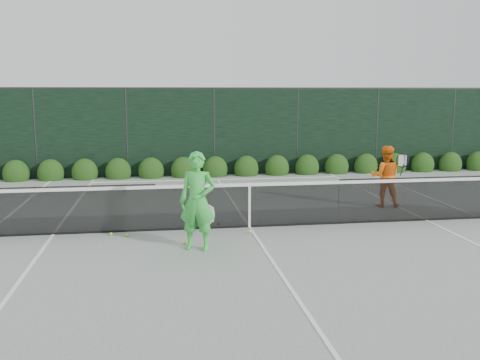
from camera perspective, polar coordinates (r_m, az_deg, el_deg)
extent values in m
plane|color=gray|center=(11.69, 1.01, -5.06)|extent=(80.00, 80.00, 0.00)
cube|color=black|center=(11.64, -19.85, -3.12)|extent=(4.40, 0.01, 1.02)
cube|color=black|center=(11.57, 1.02, -2.76)|extent=(4.00, 0.01, 0.96)
cube|color=black|center=(12.94, 19.70, -1.89)|extent=(4.40, 0.01, 1.02)
cube|color=white|center=(11.48, 1.03, -0.50)|extent=(12.80, 0.03, 0.07)
cube|color=black|center=(11.68, 1.01, -4.97)|extent=(12.80, 0.02, 0.04)
cube|color=white|center=(11.58, 1.02, -2.87)|extent=(0.05, 0.03, 0.91)
imported|color=green|center=(9.91, -4.55, -2.27)|extent=(0.77, 0.62, 1.84)
torus|color=silver|center=(10.08, -3.43, -3.74)|extent=(0.28, 0.17, 0.30)
cylinder|color=black|center=(10.14, -3.42, -5.06)|extent=(0.10, 0.03, 0.30)
imported|color=orange|center=(14.11, 15.24, 0.38)|extent=(0.91, 0.80, 1.57)
torus|color=black|center=(14.02, 16.95, 2.02)|extent=(0.29, 0.15, 0.30)
cylinder|color=black|center=(14.05, 16.91, 1.05)|extent=(0.10, 0.03, 0.30)
cube|color=white|center=(11.74, -19.30, -5.51)|extent=(0.06, 23.77, 0.01)
cube|color=white|center=(13.00, 19.24, -4.07)|extent=(0.06, 23.77, 0.01)
cube|color=white|center=(23.30, -3.88, 2.23)|extent=(11.03, 0.06, 0.01)
cube|color=white|center=(17.89, -2.41, 0.05)|extent=(8.23, 0.06, 0.01)
cube|color=white|center=(11.68, 1.01, -5.03)|extent=(0.06, 12.80, 0.01)
cube|color=black|center=(18.80, -2.81, 5.09)|extent=(32.00, 0.06, 3.00)
cube|color=#262826|center=(18.75, -2.84, 9.76)|extent=(32.00, 0.06, 0.06)
cylinder|color=#262826|center=(19.15, -21.03, 4.55)|extent=(0.08, 0.08, 3.00)
cylinder|color=#262826|center=(18.74, -12.00, 4.88)|extent=(0.08, 0.08, 3.00)
cylinder|color=#262826|center=(18.80, -2.81, 5.09)|extent=(0.08, 0.08, 3.00)
cylinder|color=#262826|center=(19.34, 6.11, 5.17)|extent=(0.08, 0.08, 3.00)
cylinder|color=#262826|center=(20.30, 14.36, 5.13)|extent=(0.08, 0.08, 3.00)
cylinder|color=#262826|center=(21.65, 21.72, 5.01)|extent=(0.08, 0.08, 3.00)
ellipsoid|color=#17370F|center=(19.09, -22.78, 0.60)|extent=(0.86, 0.65, 0.94)
ellipsoid|color=#17370F|center=(18.85, -19.54, 0.69)|extent=(0.86, 0.65, 0.94)
ellipsoid|color=#17370F|center=(18.67, -16.22, 0.78)|extent=(0.86, 0.65, 0.94)
ellipsoid|color=#17370F|center=(18.55, -12.86, 0.87)|extent=(0.86, 0.65, 0.94)
ellipsoid|color=#17370F|center=(18.50, -9.46, 0.96)|extent=(0.86, 0.65, 0.94)
ellipsoid|color=#17370F|center=(18.52, -6.05, 1.04)|extent=(0.86, 0.65, 0.94)
ellipsoid|color=#17370F|center=(18.60, -2.67, 1.12)|extent=(0.86, 0.65, 0.94)
ellipsoid|color=#17370F|center=(18.74, 0.68, 1.20)|extent=(0.86, 0.65, 0.94)
ellipsoid|color=#17370F|center=(18.95, 3.97, 1.26)|extent=(0.86, 0.65, 0.94)
ellipsoid|color=#17370F|center=(19.21, 7.17, 1.33)|extent=(0.86, 0.65, 0.94)
ellipsoid|color=#17370F|center=(19.54, 10.28, 1.38)|extent=(0.86, 0.65, 0.94)
ellipsoid|color=#17370F|center=(19.92, 13.28, 1.44)|extent=(0.86, 0.65, 0.94)
ellipsoid|color=#17370F|center=(20.36, 16.15, 1.48)|extent=(0.86, 0.65, 0.94)
ellipsoid|color=#17370F|center=(20.84, 18.90, 1.52)|extent=(0.86, 0.65, 0.94)
ellipsoid|color=#17370F|center=(21.37, 21.52, 1.56)|extent=(0.86, 0.65, 0.94)
ellipsoid|color=#17370F|center=(21.94, 24.01, 1.59)|extent=(0.86, 0.65, 0.94)
sphere|color=#B0DC31|center=(11.19, -11.96, -5.75)|extent=(0.07, 0.07, 0.07)
sphere|color=#B0DC31|center=(11.20, 1.03, -5.53)|extent=(0.07, 0.07, 0.07)
sphere|color=#B0DC31|center=(11.88, -2.30, -4.66)|extent=(0.07, 0.07, 0.07)
sphere|color=#B0DC31|center=(11.33, -13.61, -5.63)|extent=(0.07, 0.07, 0.07)
sphere|color=#B0DC31|center=(10.45, -5.92, -6.68)|extent=(0.07, 0.07, 0.07)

